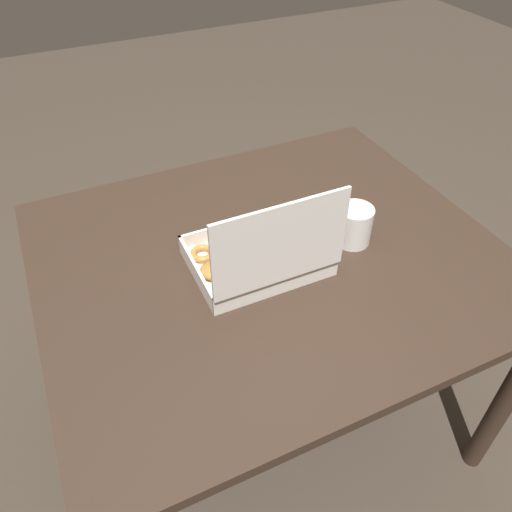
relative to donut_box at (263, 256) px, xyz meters
The scene contains 4 objects.
ground_plane 0.78m from the donut_box, 132.21° to the right, with size 8.00×8.00×0.00m, color #42382D.
dining_table 0.15m from the donut_box, 132.21° to the right, with size 1.15×0.98×0.73m.
donut_box is the anchor object (origin of this frame).
coffee_mug 0.26m from the donut_box, behind, with size 0.09×0.09×0.10m.
Camera 1 is at (0.43, 0.85, 1.57)m, focal length 35.00 mm.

